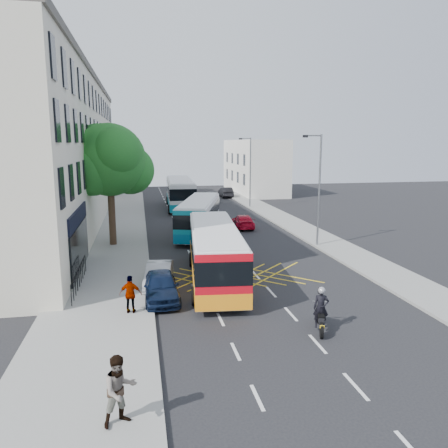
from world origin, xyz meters
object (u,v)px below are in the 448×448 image
pedestrian_far (131,294)px  red_hatchback (243,221)px  lamp_far (249,169)px  bus_mid (199,216)px  lamp_near (318,184)px  bus_near (215,253)px  parked_car_silver (159,275)px  distant_car_silver (210,197)px  street_tree (109,161)px  bus_far (180,193)px  distant_car_dark (226,192)px  motorbike (321,310)px  distant_car_grey (186,193)px  parked_car_blue (161,286)px  pedestrian_near (120,390)px

pedestrian_far → red_hatchback: bearing=-106.3°
lamp_far → red_hatchback: bearing=-106.7°
bus_mid → red_hatchback: (4.26, 2.06, -0.96)m
lamp_near → bus_near: bearing=-142.9°
parked_car_silver → distant_car_silver: (8.10, 32.74, 0.10)m
street_tree → bus_far: size_ratio=0.72×
distant_car_silver → distant_car_dark: size_ratio=1.00×
motorbike → parked_car_silver: size_ratio=0.53×
lamp_near → red_hatchback: lamp_near is taller
bus_mid → distant_car_grey: bus_mid is taller
motorbike → parked_car_blue: (-6.18, 4.81, -0.18)m
bus_near → pedestrian_near: bus_near is taller
bus_far → motorbike: size_ratio=6.06×
distant_car_grey → pedestrian_far: (-6.97, -42.18, 0.30)m
parked_car_blue → red_hatchback: size_ratio=1.00×
lamp_far → distant_car_grey: (-6.23, 11.35, -3.92)m
street_tree → pedestrian_near: size_ratio=4.54×
bus_far → pedestrian_far: bearing=-97.0°
bus_far → red_hatchback: 13.96m
bus_mid → red_hatchback: size_ratio=2.63×
bus_near → pedestrian_near: bearing=-105.4°
parked_car_silver → distant_car_silver: size_ratio=0.89×
distant_car_grey → pedestrian_far: 42.75m
bus_near → pedestrian_far: (-4.49, -4.24, -0.61)m
parked_car_silver → distant_car_grey: (5.57, 38.26, 0.07)m
distant_car_dark → lamp_far: bearing=93.4°
parked_car_blue → red_hatchback: (8.20, 17.09, -0.11)m
red_hatchback → pedestrian_far: bearing=67.2°
parked_car_silver → lamp_near: bearing=38.1°
distant_car_grey → motorbike: bearing=-83.2°
bus_far → distant_car_silver: 6.40m
bus_near → red_hatchback: size_ratio=2.70×
distant_car_silver → bus_mid: bearing=73.4°
lamp_far → bus_mid: 16.36m
lamp_near → parked_car_silver: lamp_near is taller
lamp_far → motorbike: bearing=-99.4°
bus_mid → parked_car_blue: 15.56m
parked_car_blue → pedestrian_near: size_ratio=2.12×
bus_near → lamp_far: bearing=77.5°
pedestrian_far → parked_car_blue: bearing=-117.7°
street_tree → distant_car_silver: size_ratio=2.06×
parked_car_silver → pedestrian_near: 11.89m
bus_far → pedestrian_near: bus_far is taller
lamp_far → parked_car_silver: (-11.80, -26.91, -3.99)m
distant_car_grey → distant_car_dark: 5.58m
street_tree → pedestrian_far: (1.51, -13.79, -5.29)m
bus_near → motorbike: bearing=-61.4°
parked_car_blue → parked_car_silver: 2.15m
bus_near → distant_car_silver: size_ratio=2.59×
lamp_near → distant_car_grey: size_ratio=1.60×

